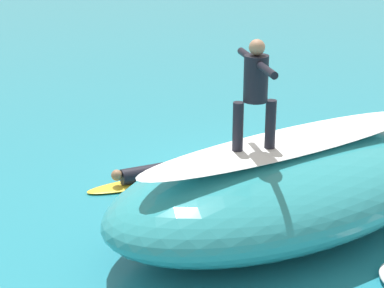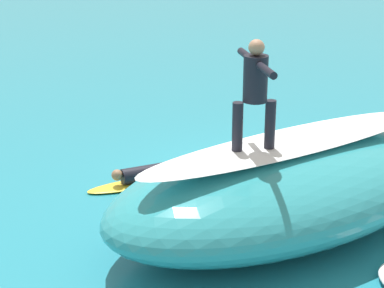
% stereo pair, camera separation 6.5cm
% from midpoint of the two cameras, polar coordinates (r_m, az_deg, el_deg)
% --- Properties ---
extents(ground_plane, '(120.00, 120.00, 0.00)m').
position_cam_midpoint_polar(ground_plane, '(12.82, 4.58, -3.17)').
color(ground_plane, teal).
extents(wave_crest, '(6.82, 3.78, 1.47)m').
position_cam_midpoint_polar(wave_crest, '(10.82, 8.16, -3.65)').
color(wave_crest, teal).
rests_on(wave_crest, ground_plane).
extents(wave_foam_lip, '(5.65, 1.63, 0.08)m').
position_cam_midpoint_polar(wave_foam_lip, '(10.54, 8.37, 0.20)').
color(wave_foam_lip, white).
rests_on(wave_foam_lip, wave_crest).
extents(surfboard_riding, '(1.95, 1.04, 0.07)m').
position_cam_midpoint_polar(surfboard_riding, '(10.07, 5.09, -0.66)').
color(surfboard_riding, silver).
rests_on(surfboard_riding, wave_crest).
extents(surfer_riding, '(0.65, 1.56, 1.68)m').
position_cam_midpoint_polar(surfer_riding, '(9.76, 5.28, 4.89)').
color(surfer_riding, black).
rests_on(surfer_riding, surfboard_riding).
extents(surfboard_paddling, '(2.23, 0.65, 0.07)m').
position_cam_midpoint_polar(surfboard_paddling, '(12.66, -4.35, -3.32)').
color(surfboard_paddling, yellow).
rests_on(surfboard_paddling, ground_plane).
extents(surfer_paddling, '(1.75, 0.39, 0.31)m').
position_cam_midpoint_polar(surfer_paddling, '(12.63, -3.81, -2.51)').
color(surfer_paddling, black).
rests_on(surfer_paddling, surfboard_paddling).
extents(foam_patch_near, '(1.26, 1.28, 0.09)m').
position_cam_midpoint_polar(foam_patch_near, '(13.99, 5.31, -0.96)').
color(foam_patch_near, white).
rests_on(foam_patch_near, ground_plane).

